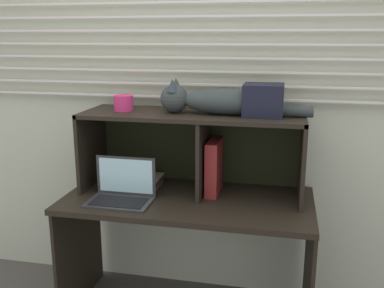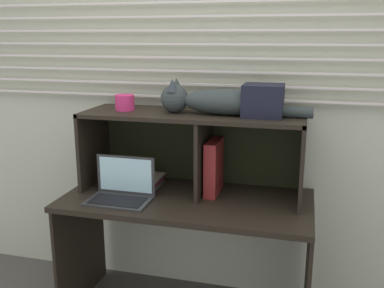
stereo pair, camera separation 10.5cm
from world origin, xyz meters
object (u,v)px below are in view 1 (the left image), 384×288
Objects in this scene: cat at (217,101)px; small_basket at (124,103)px; book_stack at (145,183)px; laptop at (122,192)px; binder_upright at (214,167)px; storage_box at (263,100)px.

small_basket is (-0.52, 0.00, -0.03)m from cat.
cat reaches higher than book_stack.
laptop is 0.51m from binder_upright.
storage_box is (0.24, 0.00, 0.01)m from cat.
small_basket is (-0.11, 0.00, 0.46)m from book_stack.
storage_box reaches higher than laptop.
book_stack is (0.06, 0.22, -0.02)m from laptop.
cat is at bearing 0.07° from book_stack.
book_stack is (-0.41, -0.00, -0.48)m from cat.
cat reaches higher than small_basket.
cat reaches higher than storage_box.
binder_upright is 1.23× the size of book_stack.
binder_upright is 0.45m from storage_box.
book_stack is 2.26× the size of small_basket.
laptop is 0.88m from storage_box.
laptop is 3.11× the size of small_basket.
book_stack is at bearing -179.93° from cat.
small_basket is at bearing 180.00° from storage_box.
small_basket reaches higher than laptop.
laptop is 1.62× the size of storage_box.
binder_upright reaches higher than book_stack.
storage_box is at bearing 17.29° from laptop.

